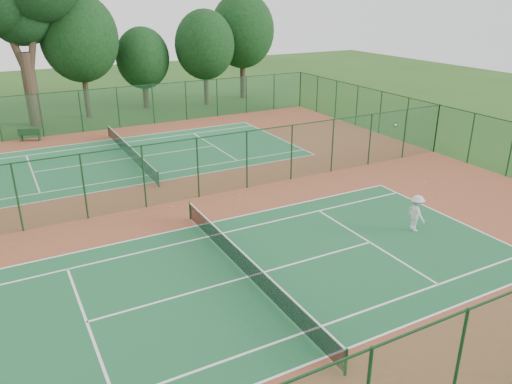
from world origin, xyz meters
The scene contains 16 objects.
ground centered at (0.00, 0.00, 0.00)m, with size 120.00×120.00×0.00m, color #285019.
red_pad centered at (0.00, 0.00, 0.01)m, with size 40.00×36.00×0.01m, color brown.
court_near centered at (0.00, -9.00, 0.01)m, with size 23.77×10.97×0.01m, color #1D5C33.
court_far centered at (0.00, 9.00, 0.01)m, with size 23.77×10.97×0.01m, color #226B3D.
fence_north centered at (0.00, 18.00, 1.76)m, with size 40.00×0.09×3.50m.
fence_south centered at (0.00, -18.00, 1.76)m, with size 40.00×0.09×3.50m.
fence_east centered at (20.00, 0.00, 1.76)m, with size 0.09×36.00×3.50m.
fence_divider centered at (0.00, 0.00, 1.76)m, with size 40.00×0.09×3.50m.
tennis_net_near centered at (0.00, -9.00, 0.54)m, with size 0.10×12.90×0.97m.
tennis_net_far centered at (0.00, 9.00, 0.54)m, with size 0.10×12.90×0.97m.
player_near centered at (9.14, -9.02, 0.94)m, with size 1.18×0.68×1.83m, color silver.
bench centered at (-5.72, 17.06, 0.54)m, with size 1.72×1.01×1.02m.
stray_ball_a centered at (6.86, -0.80, 0.04)m, with size 0.06×0.06×0.06m, color #AAC22D.
stray_ball_b centered at (3.66, -0.93, 0.05)m, with size 0.07×0.07×0.07m, color yellow.
stray_ball_c centered at (-0.35, -0.65, 0.05)m, with size 0.08×0.08×0.08m, color yellow.
evergreen_row centered at (0.50, 24.25, 0.00)m, with size 39.00×5.00×12.00m, color black, non-canonical shape.
Camera 1 is at (-8.06, -24.69, 10.77)m, focal length 35.00 mm.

